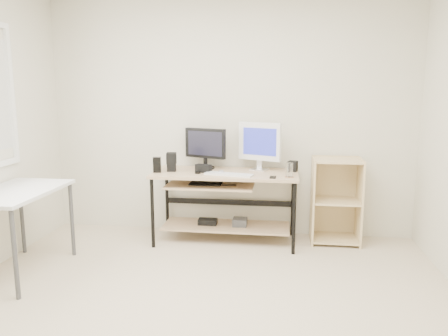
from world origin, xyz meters
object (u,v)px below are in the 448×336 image
shelf_unit (335,200)px  audio_controller (157,165)px  desk (223,192)px  black_monitor (205,146)px  white_imac (260,143)px  side_table (16,199)px

shelf_unit → audio_controller: 1.91m
desk → black_monitor: 0.54m
black_monitor → white_imac: size_ratio=0.91×
side_table → black_monitor: black_monitor is taller
shelf_unit → desk: bearing=-172.2°
desk → white_imac: size_ratio=2.95×
side_table → white_imac: (2.02, 1.21, 0.37)m
black_monitor → white_imac: (0.58, -0.02, 0.04)m
black_monitor → side_table: bearing=-118.7°
audio_controller → side_table: bearing=-145.6°
black_monitor → audio_controller: bearing=-127.8°
side_table → desk: bearing=32.7°
desk → audio_controller: bearing=-170.5°
desk → shelf_unit: 1.19m
side_table → white_imac: 2.39m
desk → side_table: bearing=-147.3°
white_imac → audio_controller: bearing=-143.7°
black_monitor → audio_controller: size_ratio=2.87×
shelf_unit → white_imac: white_imac is taller
desk → side_table: 1.97m
black_monitor → audio_controller: 0.56m
white_imac → audio_controller: size_ratio=3.15×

